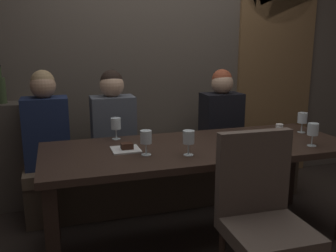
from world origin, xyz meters
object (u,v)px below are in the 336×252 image
at_px(wine_glass_far_right, 116,124).
at_px(diner_redhead, 46,122).
at_px(wine_bottle_pale_label, 1,89).
at_px(banquette_bench, 170,179).
at_px(wine_glass_center_back, 146,138).
at_px(dining_table, 199,157).
at_px(espresso_cup, 279,129).
at_px(diner_bearded, 113,120).
at_px(wine_glass_near_left, 302,118).
at_px(chair_near_side, 262,210).
at_px(dessert_plate, 126,148).
at_px(diner_far_end, 221,114).
at_px(wine_glass_near_right, 313,130).
at_px(wine_glass_end_right, 189,138).

bearing_deg(wine_glass_far_right, diner_redhead, 143.93).
height_order(wine_bottle_pale_label, wine_glass_far_right, wine_bottle_pale_label).
relative_size(banquette_bench, diner_redhead, 3.13).
height_order(wine_glass_far_right, wine_glass_center_back, same).
xyz_separation_m(dining_table, banquette_bench, (0.00, 0.70, -0.42)).
xyz_separation_m(dining_table, wine_glass_far_right, (-0.54, 0.35, 0.20)).
distance_m(wine_glass_far_right, espresso_cup, 1.33).
xyz_separation_m(diner_bearded, wine_glass_near_left, (1.45, -0.57, 0.03)).
xyz_separation_m(dining_table, diner_bearded, (-0.51, 0.67, 0.17)).
height_order(chair_near_side, dessert_plate, chair_near_side).
bearing_deg(banquette_bench, espresso_cup, -33.50).
bearing_deg(diner_far_end, dining_table, -125.81).
bearing_deg(diner_redhead, diner_far_end, -1.02).
height_order(diner_bearded, wine_glass_near_right, diner_bearded).
bearing_deg(wine_glass_near_left, chair_near_side, -136.15).
bearing_deg(dessert_plate, banquette_bench, 51.88).
bearing_deg(dessert_plate, diner_bearded, 88.68).
distance_m(wine_glass_far_right, wine_glass_center_back, 0.47).
bearing_deg(chair_near_side, wine_glass_near_right, 34.60).
bearing_deg(dining_table, diner_far_end, 54.19).
bearing_deg(dining_table, wine_glass_far_right, 147.30).
bearing_deg(wine_glass_center_back, diner_redhead, 127.13).
bearing_deg(wine_glass_center_back, wine_glass_far_right, 104.56).
height_order(diner_far_end, wine_bottle_pale_label, wine_bottle_pale_label).
bearing_deg(diner_redhead, chair_near_side, -51.89).
height_order(diner_redhead, dessert_plate, diner_redhead).
xyz_separation_m(diner_bearded, wine_glass_center_back, (0.09, -0.79, 0.03)).
height_order(wine_glass_near_left, dessert_plate, wine_glass_near_left).
bearing_deg(diner_redhead, dining_table, -34.38).
height_order(wine_glass_far_right, wine_glass_near_right, same).
height_order(wine_bottle_pale_label, espresso_cup, wine_bottle_pale_label).
xyz_separation_m(chair_near_side, dessert_plate, (-0.60, 0.75, 0.20)).
bearing_deg(wine_glass_near_right, wine_glass_far_right, 155.14).
height_order(banquette_bench, diner_far_end, diner_far_end).
xyz_separation_m(chair_near_side, wine_glass_far_right, (-0.62, 1.07, 0.30)).
xyz_separation_m(wine_glass_near_left, espresso_cup, (-0.16, 0.07, -0.09)).
distance_m(banquette_bench, wine_glass_near_right, 1.37).
relative_size(diner_redhead, wine_glass_end_right, 4.87).
bearing_deg(wine_glass_center_back, wine_bottle_pale_label, 130.36).
relative_size(chair_near_side, diner_far_end, 1.27).
relative_size(banquette_bench, wine_glass_center_back, 15.24).
relative_size(banquette_bench, chair_near_side, 2.55).
relative_size(banquette_bench, espresso_cup, 20.83).
xyz_separation_m(diner_redhead, dessert_plate, (0.52, -0.69, -0.07)).
relative_size(diner_bearded, wine_glass_near_right, 4.82).
height_order(dining_table, dessert_plate, dessert_plate).
height_order(banquette_bench, wine_glass_end_right, wine_glass_end_right).
bearing_deg(diner_redhead, wine_glass_near_right, -28.29).
bearing_deg(diner_far_end, wine_bottle_pale_label, 169.72).
relative_size(espresso_cup, dessert_plate, 0.63).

